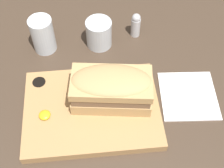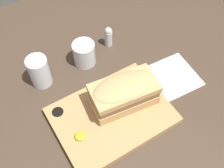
{
  "view_description": "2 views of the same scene",
  "coord_description": "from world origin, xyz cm",
  "px_view_note": "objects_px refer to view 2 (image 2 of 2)",
  "views": [
    {
      "loc": [
        6.36,
        -43.07,
        67.96
      ],
      "look_at": [
        10.55,
        0.02,
        8.19
      ],
      "focal_mm": 50.0,
      "sensor_mm": 36.0,
      "label": 1
    },
    {
      "loc": [
        -15.11,
        -36.53,
        74.03
      ],
      "look_at": [
        8.78,
        2.14,
        9.61
      ],
      "focal_mm": 45.0,
      "sensor_mm": 36.0,
      "label": 2
    }
  ],
  "objects_px": {
    "serving_board": "(112,116)",
    "salt_shaker": "(108,36)",
    "water_glass": "(40,73)",
    "sandwich": "(124,92)",
    "wine_glass": "(84,54)",
    "napkin": "(174,76)"
  },
  "relations": [
    {
      "from": "water_glass",
      "to": "wine_glass",
      "type": "distance_m",
      "value": 0.15
    },
    {
      "from": "serving_board",
      "to": "napkin",
      "type": "height_order",
      "value": "serving_board"
    },
    {
      "from": "serving_board",
      "to": "water_glass",
      "type": "height_order",
      "value": "water_glass"
    },
    {
      "from": "serving_board",
      "to": "napkin",
      "type": "xyz_separation_m",
      "value": [
        0.25,
        0.02,
        -0.01
      ]
    },
    {
      "from": "sandwich",
      "to": "serving_board",
      "type": "bearing_deg",
      "value": -162.01
    },
    {
      "from": "salt_shaker",
      "to": "water_glass",
      "type": "bearing_deg",
      "value": -173.88
    },
    {
      "from": "wine_glass",
      "to": "salt_shaker",
      "type": "bearing_deg",
      "value": 13.88
    },
    {
      "from": "serving_board",
      "to": "salt_shaker",
      "type": "distance_m",
      "value": 0.29
    },
    {
      "from": "serving_board",
      "to": "water_glass",
      "type": "distance_m",
      "value": 0.26
    },
    {
      "from": "water_glass",
      "to": "salt_shaker",
      "type": "xyz_separation_m",
      "value": [
        0.26,
        0.03,
        -0.01
      ]
    },
    {
      "from": "water_glass",
      "to": "salt_shaker",
      "type": "distance_m",
      "value": 0.26
    },
    {
      "from": "sandwich",
      "to": "salt_shaker",
      "type": "xyz_separation_m",
      "value": [
        0.09,
        0.24,
        -0.03
      ]
    },
    {
      "from": "napkin",
      "to": "water_glass",
      "type": "bearing_deg",
      "value": 151.03
    },
    {
      "from": "wine_glass",
      "to": "serving_board",
      "type": "bearing_deg",
      "value": -98.95
    },
    {
      "from": "salt_shaker",
      "to": "wine_glass",
      "type": "bearing_deg",
      "value": -166.12
    },
    {
      "from": "napkin",
      "to": "salt_shaker",
      "type": "xyz_separation_m",
      "value": [
        -0.1,
        0.23,
        0.04
      ]
    },
    {
      "from": "sandwich",
      "to": "wine_glass",
      "type": "bearing_deg",
      "value": 94.05
    },
    {
      "from": "napkin",
      "to": "salt_shaker",
      "type": "height_order",
      "value": "salt_shaker"
    },
    {
      "from": "sandwich",
      "to": "napkin",
      "type": "height_order",
      "value": "sandwich"
    },
    {
      "from": "sandwich",
      "to": "wine_glass",
      "type": "height_order",
      "value": "sandwich"
    },
    {
      "from": "water_glass",
      "to": "napkin",
      "type": "bearing_deg",
      "value": -28.97
    },
    {
      "from": "sandwich",
      "to": "wine_glass",
      "type": "xyz_separation_m",
      "value": [
        -0.01,
        0.21,
        -0.03
      ]
    }
  ]
}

